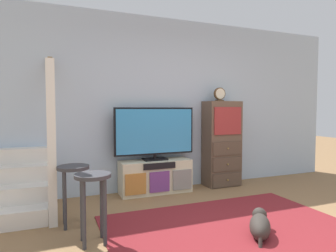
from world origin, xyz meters
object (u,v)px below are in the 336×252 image
object	(u,v)px
desk_clock	(220,94)
dog	(260,225)
media_console	(156,176)
bar_stool_near	(93,191)
bar_stool_far	(73,181)
television	(155,132)
side_cabinet	(222,144)

from	to	relation	value
desk_clock	dog	bearing A→B (deg)	-109.53
media_console	desk_clock	xyz separation A→B (m)	(1.11, -0.00, 1.26)
bar_stool_near	bar_stool_far	xyz separation A→B (m)	(-0.14, 0.51, -0.01)
bar_stool_near	bar_stool_far	world-z (taller)	bar_stool_near
television	bar_stool_far	xyz separation A→B (m)	(-1.24, -0.88, -0.43)
media_console	dog	world-z (taller)	media_console
media_console	bar_stool_near	bearing A→B (deg)	-128.80
media_console	bar_stool_far	size ratio (longest dim) A/B	1.65
desk_clock	bar_stool_far	distance (m)	2.70
media_console	television	distance (m)	0.67
media_console	bar_stool_far	xyz separation A→B (m)	(-1.24, -0.85, 0.24)
media_console	desk_clock	world-z (taller)	desk_clock
desk_clock	bar_stool_near	xyz separation A→B (m)	(-2.21, -1.36, -1.01)
dog	bar_stool_far	bearing A→B (deg)	150.29
bar_stool_far	dog	distance (m)	2.00
media_console	desk_clock	distance (m)	1.68
side_cabinet	desk_clock	world-z (taller)	desk_clock
bar_stool_far	side_cabinet	bearing A→B (deg)	19.75
desk_clock	bar_stool_far	bearing A→B (deg)	-160.11
media_console	dog	xyz separation A→B (m)	(0.46, -1.83, -0.13)
television	dog	world-z (taller)	television
media_console	television	size ratio (longest dim) A/B	0.87
side_cabinet	bar_stool_near	world-z (taller)	side_cabinet
media_console	side_cabinet	bearing A→B (deg)	0.50
television	media_console	bearing A→B (deg)	-90.00
bar_stool_near	dog	size ratio (longest dim) A/B	1.40
desk_clock	media_console	bearing A→B (deg)	179.75
side_cabinet	dog	size ratio (longest dim) A/B	2.95
television	bar_stool_far	bearing A→B (deg)	-144.68
side_cabinet	dog	bearing A→B (deg)	-111.04
bar_stool_far	bar_stool_near	bearing A→B (deg)	-74.40
media_console	side_cabinet	distance (m)	1.25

